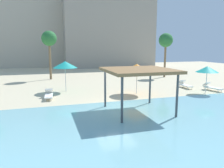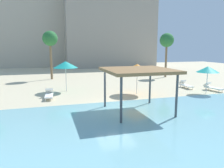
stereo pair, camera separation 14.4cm
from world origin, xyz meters
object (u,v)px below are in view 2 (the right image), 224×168
object	(u,v)px
shade_pavilion	(138,72)
palm_tree_1	(50,40)
lounge_chair_0	(185,85)
lounge_chair_3	(49,94)
palm_tree_0	(167,41)
beach_umbrella_teal_1	(208,69)
lounge_chair_2	(212,87)
beach_umbrella_orange_2	(137,68)
beach_umbrella_teal_3	(66,65)

from	to	relation	value
shade_pavilion	palm_tree_1	size ratio (longest dim) A/B	0.66
lounge_chair_0	lounge_chair_3	size ratio (longest dim) A/B	1.00
palm_tree_0	palm_tree_1	bearing A→B (deg)	170.75
beach_umbrella_teal_1	lounge_chair_2	xyz separation A→B (m)	(1.46, 0.92, -1.84)
lounge_chair_3	palm_tree_0	xyz separation A→B (m)	(15.66, 8.57, 4.60)
lounge_chair_0	palm_tree_1	xyz separation A→B (m)	(-12.97, 10.25, 4.74)
shade_pavilion	lounge_chair_3	xyz separation A→B (m)	(-5.37, 5.48, -2.26)
shade_pavilion	beach_umbrella_orange_2	bearing A→B (deg)	67.30
shade_pavilion	beach_umbrella_teal_3	xyz separation A→B (m)	(-3.78, 8.08, -0.08)
beach_umbrella_teal_3	shade_pavilion	bearing A→B (deg)	-64.92
beach_umbrella_teal_3	lounge_chair_2	distance (m)	14.09
beach_umbrella_teal_3	palm_tree_0	world-z (taller)	palm_tree_0
lounge_chair_0	lounge_chair_3	bearing A→B (deg)	-82.55
beach_umbrella_teal_3	lounge_chair_2	size ratio (longest dim) A/B	1.43
lounge_chair_3	lounge_chair_2	bearing A→B (deg)	88.98
lounge_chair_2	palm_tree_1	world-z (taller)	palm_tree_1
beach_umbrella_teal_3	lounge_chair_3	world-z (taller)	beach_umbrella_teal_3
beach_umbrella_orange_2	lounge_chair_3	size ratio (longest dim) A/B	1.38
beach_umbrella_teal_1	lounge_chair_3	bearing A→B (deg)	171.34
lounge_chair_2	lounge_chair_3	xyz separation A→B (m)	(-15.00, 1.14, 0.00)
shade_pavilion	lounge_chair_2	world-z (taller)	shade_pavilion
shade_pavilion	palm_tree_0	size ratio (longest dim) A/B	0.68
beach_umbrella_teal_3	lounge_chair_3	distance (m)	3.75
beach_umbrella_orange_2	lounge_chair_0	distance (m)	6.34
beach_umbrella_teal_3	lounge_chair_2	world-z (taller)	beach_umbrella_teal_3
lounge_chair_2	lounge_chair_3	world-z (taller)	same
shade_pavilion	beach_umbrella_orange_2	xyz separation A→B (m)	(2.12, 5.08, -0.27)
palm_tree_0	beach_umbrella_teal_1	bearing A→B (deg)	-101.32
beach_umbrella_teal_3	palm_tree_1	world-z (taller)	palm_tree_1
shade_pavilion	lounge_chair_0	distance (m)	10.43
beach_umbrella_orange_2	palm_tree_0	size ratio (longest dim) A/B	0.44
lounge_chair_0	lounge_chair_2	bearing A→B (deg)	43.78
beach_umbrella_teal_1	beach_umbrella_teal_3	bearing A→B (deg)	158.68
lounge_chair_0	lounge_chair_2	distance (m)	2.51
beach_umbrella_teal_1	lounge_chair_3	world-z (taller)	beach_umbrella_teal_1
beach_umbrella_teal_3	lounge_chair_0	bearing A→B (deg)	-8.71
beach_umbrella_teal_1	beach_umbrella_teal_3	xyz separation A→B (m)	(-11.95, 4.66, 0.34)
beach_umbrella_teal_1	palm_tree_1	xyz separation A→B (m)	(-13.11, 13.11, 2.90)
lounge_chair_3	palm_tree_0	world-z (taller)	palm_tree_0
palm_tree_0	beach_umbrella_orange_2	bearing A→B (deg)	-132.32
beach_umbrella_orange_2	lounge_chair_3	xyz separation A→B (m)	(-7.49, 0.40, -1.99)
beach_umbrella_teal_3	beach_umbrella_orange_2	bearing A→B (deg)	-26.96
lounge_chair_0	palm_tree_0	world-z (taller)	palm_tree_0
beach_umbrella_orange_2	palm_tree_0	bearing A→B (deg)	47.68
beach_umbrella_orange_2	palm_tree_0	distance (m)	12.41
lounge_chair_0	lounge_chair_3	distance (m)	13.42
beach_umbrella_teal_3	palm_tree_0	bearing A→B (deg)	22.97
lounge_chair_2	shade_pavilion	bearing A→B (deg)	-77.54
palm_tree_0	lounge_chair_2	bearing A→B (deg)	-93.91
lounge_chair_0	palm_tree_1	world-z (taller)	palm_tree_1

